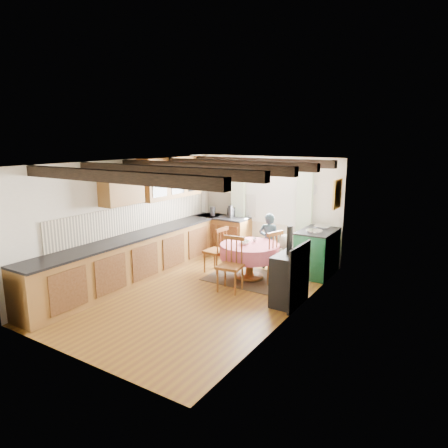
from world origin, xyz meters
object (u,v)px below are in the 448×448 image
Objects in this scene: chair_near at (230,265)px; child_right at (285,261)px; aga_range at (317,252)px; dining_table at (250,261)px; child_far at (269,241)px; cup at (254,240)px; cast_iron_stove at (289,266)px; chair_left at (215,249)px; chair_right at (282,260)px.

child_right is (0.78, 0.75, 0.00)m from chair_near.
aga_range is (1.05, 1.77, -0.03)m from chair_near.
dining_table is at bearing -137.32° from aga_range.
dining_table is 0.84m from child_far.
cast_iron_stove is at bearing -40.16° from cup.
chair_near is (0.02, -0.79, 0.15)m from dining_table.
child_right is (-0.38, 0.75, -0.17)m from cast_iron_stove.
chair_left is 2.13m from cast_iron_stove.
chair_left is 1.60m from child_right.
chair_near is at bearing -120.58° from aga_range.
chair_left reaches higher than aga_range.
dining_table is 0.81m from child_right.
child_right reaches higher than aga_range.
chair_left is 0.81× the size of child_far.
aga_range is (0.35, 1.02, -0.04)m from chair_right.
chair_near is 0.98× the size of aga_range.
aga_range reaches higher than cup.
dining_table is 1.14× the size of chair_right.
child_right is at bearing -73.11° from chair_right.
cast_iron_stove reaches higher than chair_right.
dining_table is 1.45m from cast_iron_stove.
child_right is (1.60, -0.01, 0.02)m from chair_left.
chair_near is at bearing 74.36° from child_far.
cup is (-0.02, 1.01, 0.25)m from chair_near.
child_far reaches higher than child_right.
child_far reaches higher than chair_near.
cup is (-0.05, -0.58, 0.15)m from child_far.
child_far is at bearing 82.03° from chair_near.
chair_left is 2.13m from aga_range.
child_far is 1.13m from child_right.
child_right is at bearing 116.85° from cast_iron_stove.
cast_iron_stove is at bearing -33.72° from dining_table.
chair_near is 2.06m from aga_range.
child_far reaches higher than cup.
cast_iron_stove reaches higher than chair_near.
child_far is at bearing 46.60° from child_right.
chair_right is 1.00× the size of aga_range.
child_far is at bearing 87.08° from dining_table.
chair_left is at bearing 94.14° from child_right.
aga_range is at bearing 52.34° from chair_near.
chair_left is at bearing -163.18° from cup.
cast_iron_stove reaches higher than chair_left.
chair_left is at bearing 29.47° from child_far.
child_far reaches higher than chair_right.
child_far is at bearing 56.23° from chair_right.
dining_table is 0.87× the size of cast_iron_stove.
cast_iron_stove is (1.98, -0.75, 0.19)m from chair_left.
child_right is 0.88m from cup.
chair_right is at bearing -19.08° from cup.
chair_right is 1.08m from child_far.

